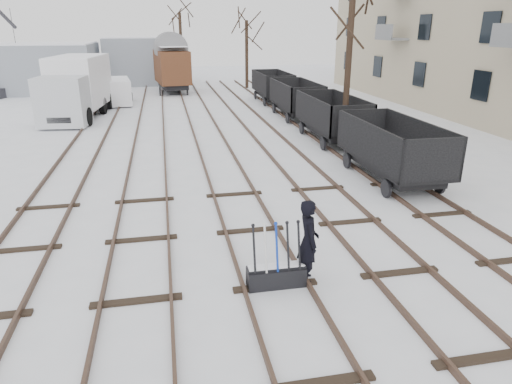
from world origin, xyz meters
TOP-DOWN VIEW (x-y plane):
  - ground at (0.00, 0.00)m, footprint 120.00×120.00m
  - tracks at (-0.00, 13.67)m, footprint 13.90×52.00m
  - shed_left at (-13.00, 36.00)m, footprint 10.00×8.00m
  - shed_right at (-4.00, 40.00)m, footprint 7.00×6.00m
  - ground_frame at (0.03, 0.06)m, footprint 1.30×0.42m
  - worker at (0.78, 0.16)m, footprint 0.50×0.74m
  - freight_wagon_a at (6.00, 6.52)m, footprint 2.17×5.43m
  - freight_wagon_b at (6.00, 12.92)m, footprint 2.17×5.43m
  - freight_wagon_c at (6.00, 19.32)m, footprint 2.17×5.43m
  - freight_wagon_d at (6.00, 25.72)m, footprint 2.17×5.43m
  - box_van_wagon at (-1.30, 32.38)m, footprint 3.33×5.42m
  - lorry at (-7.42, 21.93)m, footprint 3.33×8.42m
  - panel_van at (-5.49, 26.96)m, footprint 2.31×4.38m
  - tree_near at (6.58, 12.62)m, footprint 0.30×0.30m
  - tree_far_left at (-0.07, 40.29)m, footprint 0.30×0.30m
  - tree_far_right at (5.59, 34.43)m, footprint 0.30×0.30m

SIDE VIEW (x-z plane):
  - ground at x=0.00m, z-range 0.00..0.00m
  - tracks at x=0.00m, z-range -0.01..0.16m
  - ground_frame at x=0.03m, z-range -0.46..1.03m
  - freight_wagon_a at x=6.00m, z-range -0.26..1.96m
  - freight_wagon_b at x=6.00m, z-range -0.26..1.96m
  - freight_wagon_c at x=6.00m, z-range -0.26..1.96m
  - freight_wagon_d at x=6.00m, z-range -0.26..1.96m
  - panel_van at x=-5.49m, z-range 0.04..1.89m
  - worker at x=0.78m, z-range 0.00..1.95m
  - lorry at x=-7.42m, z-range 0.06..3.78m
  - shed_left at x=-13.00m, z-range 0.00..4.10m
  - shed_right at x=-4.00m, z-range 0.00..4.50m
  - box_van_wagon at x=-1.30m, z-range 0.32..4.24m
  - tree_far_right at x=5.59m, z-range 0.00..5.97m
  - tree_far_left at x=-0.07m, z-range 0.00..6.72m
  - tree_near at x=6.58m, z-range 0.00..8.13m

